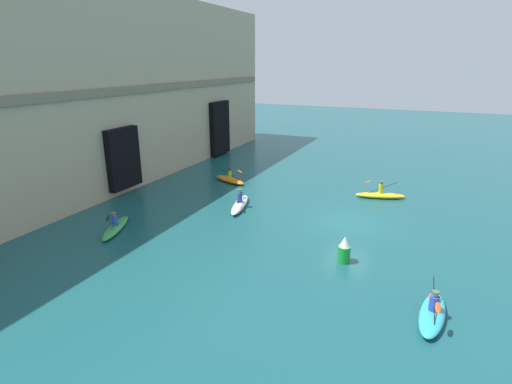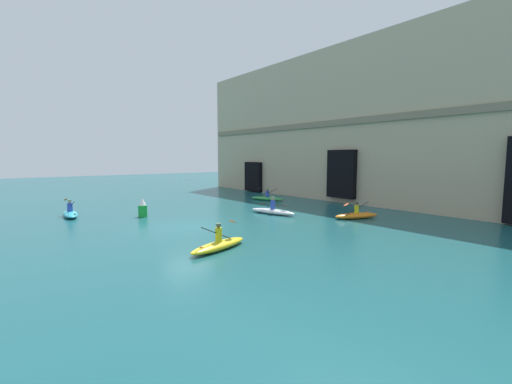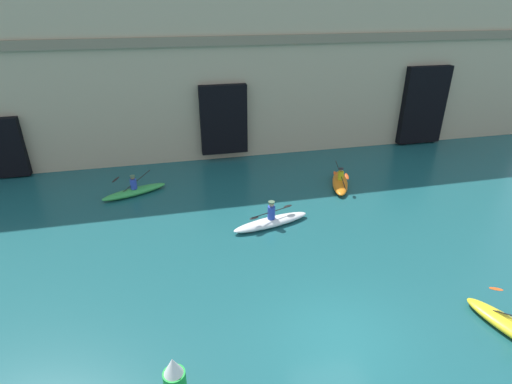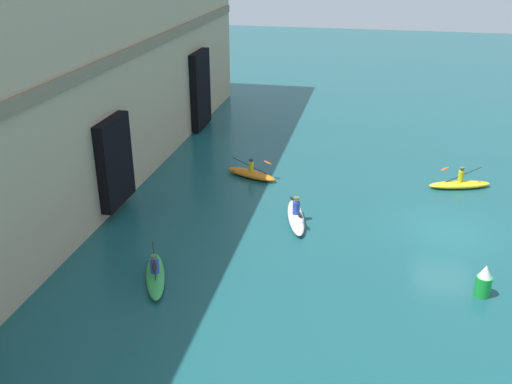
{
  "view_description": "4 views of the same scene",
  "coord_description": "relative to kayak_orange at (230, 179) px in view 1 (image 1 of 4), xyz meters",
  "views": [
    {
      "loc": [
        -21.28,
        -3.72,
        8.66
      ],
      "look_at": [
        -2.48,
        4.7,
        1.93
      ],
      "focal_mm": 28.0,
      "sensor_mm": 36.0,
      "label": 1
    },
    {
      "loc": [
        17.36,
        -8.5,
        3.95
      ],
      "look_at": [
        -0.08,
        5.08,
        1.67
      ],
      "focal_mm": 24.0,
      "sensor_mm": 36.0,
      "label": 2
    },
    {
      "loc": [
        -4.38,
        -7.8,
        9.1
      ],
      "look_at": [
        -1.31,
        5.56,
        2.34
      ],
      "focal_mm": 28.0,
      "sensor_mm": 36.0,
      "label": 3
    },
    {
      "loc": [
        -23.51,
        3.71,
        11.93
      ],
      "look_at": [
        -1.63,
        8.36,
        1.86
      ],
      "focal_mm": 40.0,
      "sensor_mm": 36.0,
      "label": 4
    }
  ],
  "objects": [
    {
      "name": "cliff_bluff",
      "position": [
        -4.45,
        9.22,
        6.49
      ],
      "size": [
        42.37,
        8.11,
        13.46
      ],
      "color": "tan",
      "rests_on": "ground"
    },
    {
      "name": "kayak_yellow",
      "position": [
        0.87,
        -10.86,
        -0.0
      ],
      "size": [
        1.66,
        3.32,
        1.2
      ],
      "rotation": [
        0.0,
        0.0,
        1.86
      ],
      "color": "yellow",
      "rests_on": "ground"
    },
    {
      "name": "kayak_white",
      "position": [
        -4.61,
        -3.12,
        0.01
      ],
      "size": [
        3.64,
        1.51,
        1.19
      ],
      "rotation": [
        0.0,
        0.0,
        3.38
      ],
      "color": "white",
      "rests_on": "ground"
    },
    {
      "name": "kayak_green",
      "position": [
        -10.58,
        1.39,
        -0.01
      ],
      "size": [
        3.31,
        1.88,
        1.19
      ],
      "rotation": [
        0.0,
        0.0,
        3.53
      ],
      "color": "green",
      "rests_on": "ground"
    },
    {
      "name": "marker_buoy",
      "position": [
        -9.08,
        -10.58,
        0.36
      ],
      "size": [
        0.57,
        0.57,
        1.26
      ],
      "color": "green",
      "rests_on": "ground"
    },
    {
      "name": "kayak_cyan",
      "position": [
        -12.02,
        -14.36,
        0.01
      ],
      "size": [
        3.02,
        1.08,
        1.18
      ],
      "rotation": [
        0.0,
        0.0,
        6.2
      ],
      "color": "#33B2C6",
      "rests_on": "ground"
    },
    {
      "name": "ground_plane",
      "position": [
        -4.25,
        -9.88,
        -0.22
      ],
      "size": [
        120.0,
        120.0,
        0.0
      ],
      "primitive_type": "plane",
      "color": "#195156"
    },
    {
      "name": "kayak_orange",
      "position": [
        0.0,
        0.0,
        0.0
      ],
      "size": [
        1.84,
        3.09,
        1.08
      ],
      "rotation": [
        0.0,
        0.0,
        4.33
      ],
      "color": "orange",
      "rests_on": "ground"
    }
  ]
}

